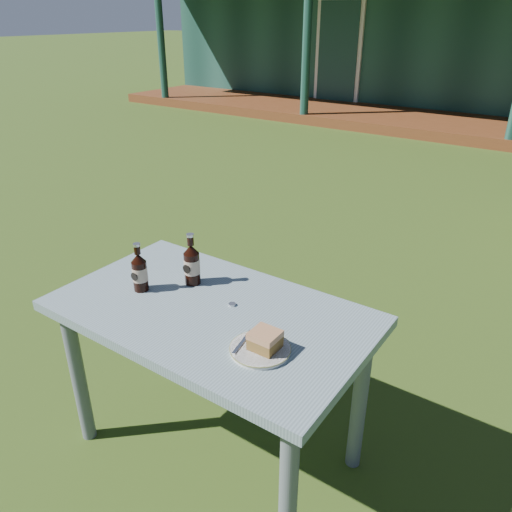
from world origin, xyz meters
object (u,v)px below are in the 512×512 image
Objects in this scene: cafe_table at (211,331)px; cola_bottle_near at (192,264)px; plate at (260,349)px; cola_bottle_far at (140,272)px; cake_slice at (265,340)px.

cafe_table is 0.29m from cola_bottle_near.
cafe_table is 0.34m from plate.
cola_bottle_far is at bearing -129.69° from cola_bottle_near.
cake_slice is 0.45× the size of cola_bottle_far.
cake_slice reaches higher than cafe_table.
cake_slice is at bearing -17.71° from cafe_table.
cola_bottle_far is at bearing 175.11° from cake_slice.
cola_bottle_near is (-0.19, 0.11, 0.19)m from cafe_table.
plate is (0.30, -0.11, 0.11)m from cafe_table.
cola_bottle_far is at bearing -171.75° from cafe_table.
cola_bottle_near is (-0.49, 0.22, 0.08)m from plate.
cola_bottle_near reaches higher than cafe_table.
cola_bottle_near is 0.21m from cola_bottle_far.
cafe_table is 5.88× the size of plate.
cafe_table is 13.04× the size of cake_slice.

